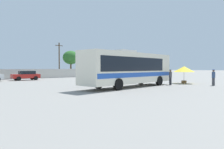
{
  "coord_description": "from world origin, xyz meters",
  "views": [
    {
      "loc": [
        -16.06,
        -15.56,
        1.96
      ],
      "look_at": [
        -1.24,
        0.86,
        1.26
      ],
      "focal_mm": 34.34,
      "sensor_mm": 36.0,
      "label": 1
    }
  ],
  "objects_px": {
    "vendor_umbrella_near_gate_yellow": "(184,69)",
    "roadside_tree_right": "(104,56)",
    "parked_car_third_red": "(26,75)",
    "utility_pole_near": "(59,59)",
    "attendant_by_bus_door": "(170,76)",
    "roadside_tree_midright": "(71,58)",
    "passenger_waiting_on_apron": "(213,76)",
    "coach_bus_cream_blue": "(129,68)"
  },
  "relations": [
    {
      "from": "vendor_umbrella_near_gate_yellow",
      "to": "roadside_tree_right",
      "type": "height_order",
      "value": "roadside_tree_right"
    },
    {
      "from": "vendor_umbrella_near_gate_yellow",
      "to": "roadside_tree_right",
      "type": "relative_size",
      "value": 0.38
    },
    {
      "from": "parked_car_third_red",
      "to": "utility_pole_near",
      "type": "xyz_separation_m",
      "value": [
        9.21,
        6.45,
        2.97
      ]
    },
    {
      "from": "attendant_by_bus_door",
      "to": "roadside_tree_right",
      "type": "distance_m",
      "value": 33.11
    },
    {
      "from": "roadside_tree_midright",
      "to": "roadside_tree_right",
      "type": "relative_size",
      "value": 0.84
    },
    {
      "from": "passenger_waiting_on_apron",
      "to": "utility_pole_near",
      "type": "height_order",
      "value": "utility_pole_near"
    },
    {
      "from": "coach_bus_cream_blue",
      "to": "utility_pole_near",
      "type": "xyz_separation_m",
      "value": [
        5.9,
        25.49,
        1.79
      ]
    },
    {
      "from": "vendor_umbrella_near_gate_yellow",
      "to": "utility_pole_near",
      "type": "xyz_separation_m",
      "value": [
        -2.85,
        26.6,
        1.99
      ]
    },
    {
      "from": "utility_pole_near",
      "to": "roadside_tree_midright",
      "type": "height_order",
      "value": "utility_pole_near"
    },
    {
      "from": "utility_pole_near",
      "to": "roadside_tree_right",
      "type": "distance_m",
      "value": 14.63
    },
    {
      "from": "attendant_by_bus_door",
      "to": "parked_car_third_red",
      "type": "relative_size",
      "value": 0.41
    },
    {
      "from": "parked_car_third_red",
      "to": "roadside_tree_right",
      "type": "height_order",
      "value": "roadside_tree_right"
    },
    {
      "from": "coach_bus_cream_blue",
      "to": "passenger_waiting_on_apron",
      "type": "bearing_deg",
      "value": -30.89
    },
    {
      "from": "roadside_tree_right",
      "to": "vendor_umbrella_near_gate_yellow",
      "type": "bearing_deg",
      "value": -111.47
    },
    {
      "from": "coach_bus_cream_blue",
      "to": "roadside_tree_right",
      "type": "distance_m",
      "value": 34.76
    },
    {
      "from": "roadside_tree_midright",
      "to": "roadside_tree_right",
      "type": "bearing_deg",
      "value": 9.78
    },
    {
      "from": "attendant_by_bus_door",
      "to": "utility_pole_near",
      "type": "xyz_separation_m",
      "value": [
        0.43,
        26.76,
        2.76
      ]
    },
    {
      "from": "vendor_umbrella_near_gate_yellow",
      "to": "roadside_tree_right",
      "type": "bearing_deg",
      "value": 68.53
    },
    {
      "from": "attendant_by_bus_door",
      "to": "utility_pole_near",
      "type": "height_order",
      "value": "utility_pole_near"
    },
    {
      "from": "roadside_tree_midright",
      "to": "attendant_by_bus_door",
      "type": "bearing_deg",
      "value": -97.49
    },
    {
      "from": "roadside_tree_midright",
      "to": "vendor_umbrella_near_gate_yellow",
      "type": "bearing_deg",
      "value": -90.68
    },
    {
      "from": "parked_car_third_red",
      "to": "roadside_tree_midright",
      "type": "bearing_deg",
      "value": 29.94
    },
    {
      "from": "roadside_tree_right",
      "to": "attendant_by_bus_door",
      "type": "bearing_deg",
      "value": -116.71
    },
    {
      "from": "attendant_by_bus_door",
      "to": "roadside_tree_right",
      "type": "xyz_separation_m",
      "value": [
        14.77,
        29.37,
        3.98
      ]
    },
    {
      "from": "parked_car_third_red",
      "to": "roadside_tree_midright",
      "type": "height_order",
      "value": "roadside_tree_midright"
    },
    {
      "from": "vendor_umbrella_near_gate_yellow",
      "to": "attendant_by_bus_door",
      "type": "bearing_deg",
      "value": -177.23
    },
    {
      "from": "coach_bus_cream_blue",
      "to": "utility_pole_near",
      "type": "bearing_deg",
      "value": 76.97
    },
    {
      "from": "vendor_umbrella_near_gate_yellow",
      "to": "coach_bus_cream_blue",
      "type": "bearing_deg",
      "value": 172.77
    },
    {
      "from": "passenger_waiting_on_apron",
      "to": "parked_car_third_red",
      "type": "bearing_deg",
      "value": 115.71
    },
    {
      "from": "attendant_by_bus_door",
      "to": "passenger_waiting_on_apron",
      "type": "xyz_separation_m",
      "value": [
        2.76,
        -3.65,
        0.02
      ]
    },
    {
      "from": "passenger_waiting_on_apron",
      "to": "roadside_tree_midright",
      "type": "height_order",
      "value": "roadside_tree_midright"
    },
    {
      "from": "utility_pole_near",
      "to": "roadside_tree_midright",
      "type": "xyz_separation_m",
      "value": [
        3.18,
        0.68,
        0.42
      ]
    },
    {
      "from": "coach_bus_cream_blue",
      "to": "utility_pole_near",
      "type": "height_order",
      "value": "utility_pole_near"
    },
    {
      "from": "roadside_tree_midright",
      "to": "passenger_waiting_on_apron",
      "type": "bearing_deg",
      "value": -91.57
    },
    {
      "from": "vendor_umbrella_near_gate_yellow",
      "to": "roadside_tree_midright",
      "type": "distance_m",
      "value": 27.39
    },
    {
      "from": "vendor_umbrella_near_gate_yellow",
      "to": "roadside_tree_midright",
      "type": "bearing_deg",
      "value": 89.32
    },
    {
      "from": "coach_bus_cream_blue",
      "to": "roadside_tree_midright",
      "type": "xyz_separation_m",
      "value": [
        9.08,
        26.17,
        2.21
      ]
    },
    {
      "from": "attendant_by_bus_door",
      "to": "utility_pole_near",
      "type": "distance_m",
      "value": 26.91
    },
    {
      "from": "coach_bus_cream_blue",
      "to": "roadside_tree_right",
      "type": "relative_size",
      "value": 1.79
    },
    {
      "from": "vendor_umbrella_near_gate_yellow",
      "to": "roadside_tree_midright",
      "type": "xyz_separation_m",
      "value": [
        0.33,
        27.28,
        2.41
      ]
    },
    {
      "from": "attendant_by_bus_door",
      "to": "passenger_waiting_on_apron",
      "type": "distance_m",
      "value": 4.58
    },
    {
      "from": "coach_bus_cream_blue",
      "to": "roadside_tree_midright",
      "type": "height_order",
      "value": "roadside_tree_midright"
    }
  ]
}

